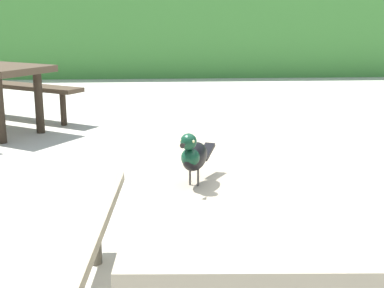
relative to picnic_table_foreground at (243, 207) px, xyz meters
name	(u,v)px	position (x,y,z in m)	size (l,w,h in m)	color
hedge_wall	(192,24)	(0.39, 9.81, 0.47)	(28.00, 2.36, 2.04)	#428438
picnic_table_foreground	(243,207)	(0.00, 0.00, 0.00)	(1.77, 1.84, 0.74)	gray
bird_grackle	(194,155)	(-0.21, -0.28, 0.29)	(0.14, 0.27, 0.18)	black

